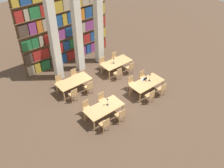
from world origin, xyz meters
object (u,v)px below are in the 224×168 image
at_px(chair_10, 89,87).
at_px(pillar_left, 53,36).
at_px(chair_11, 75,75).
at_px(chair_3, 102,100).
at_px(chair_4, 150,96).
at_px(chair_12, 118,73).
at_px(chair_2, 121,115).
at_px(chair_9, 60,82).
at_px(chair_15, 115,58).
at_px(chair_8, 73,94).
at_px(chair_5, 132,83).
at_px(desk_lamp_0, 107,101).
at_px(chair_13, 103,63).
at_px(chair_7, 143,77).
at_px(chair_14, 130,68).
at_px(pillar_right, 98,21).
at_px(reading_table_3, 116,63).
at_px(reading_table_0, 104,108).
at_px(desk_lamp_2, 114,60).
at_px(reading_table_1, 147,83).
at_px(desk_lamp_1, 150,76).
at_px(laptop, 144,79).
at_px(reading_table_2, 74,82).
at_px(chair_1, 87,108).
at_px(chair_6, 162,89).
at_px(chair_0, 105,124).

bearing_deg(chair_10, pillar_left, 101.91).
bearing_deg(chair_10, chair_11, 90.00).
bearing_deg(chair_3, chair_4, 147.90).
relative_size(chair_4, chair_12, 1.00).
height_order(chair_2, chair_9, same).
bearing_deg(chair_15, chair_8, 19.60).
bearing_deg(chair_5, desk_lamp_0, 18.61).
relative_size(chair_9, chair_15, 1.00).
distance_m(chair_5, chair_13, 2.86).
height_order(chair_7, chair_14, same).
xyz_separation_m(pillar_right, reading_table_3, (0.04, -1.81, -2.34)).
distance_m(desk_lamp_0, chair_5, 2.72).
distance_m(reading_table_0, desk_lamp_2, 4.33).
bearing_deg(chair_10, desk_lamp_2, 17.49).
bearing_deg(chair_7, reading_table_0, 13.29).
height_order(chair_10, chair_15, same).
relative_size(chair_5, chair_15, 1.00).
distance_m(reading_table_1, desk_lamp_1, 0.47).
height_order(pillar_right, reading_table_0, pillar_right).
bearing_deg(chair_3, pillar_left, -83.59).
distance_m(reading_table_1, laptop, 0.33).
distance_m(chair_3, desk_lamp_2, 3.49).
distance_m(pillar_left, chair_5, 5.40).
distance_m(reading_table_1, chair_13, 3.67).
height_order(reading_table_2, reading_table_3, same).
relative_size(reading_table_1, chair_11, 2.30).
xyz_separation_m(chair_3, laptop, (2.88, -0.37, 0.29)).
xyz_separation_m(chair_1, reading_table_1, (3.85, -0.67, 0.17)).
relative_size(reading_table_3, desk_lamp_2, 4.98).
distance_m(pillar_left, desk_lamp_0, 5.14).
distance_m(chair_4, chair_7, 1.84).
xyz_separation_m(reading_table_2, chair_15, (3.84, 0.78, -0.17)).
relative_size(chair_9, reading_table_3, 0.43).
bearing_deg(chair_8, chair_6, -33.73).
bearing_deg(chair_13, chair_0, 53.23).
height_order(chair_9, reading_table_3, chair_9).
bearing_deg(chair_15, chair_2, 53.15).
relative_size(chair_2, chair_10, 1.00).
distance_m(chair_3, chair_15, 4.51).
distance_m(chair_9, chair_14, 4.65).
xyz_separation_m(chair_15, desk_lamp_2, (-0.75, -0.76, 0.52)).
height_order(chair_3, desk_lamp_2, desk_lamp_2).
height_order(reading_table_1, chair_9, chair_9).
height_order(chair_2, chair_14, same).
height_order(desk_lamp_1, chair_11, desk_lamp_1).
bearing_deg(desk_lamp_0, chair_15, 45.84).
relative_size(reading_table_0, chair_13, 2.30).
height_order(reading_table_0, chair_14, chair_14).
height_order(chair_5, chair_14, same).
relative_size(chair_1, chair_7, 1.00).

